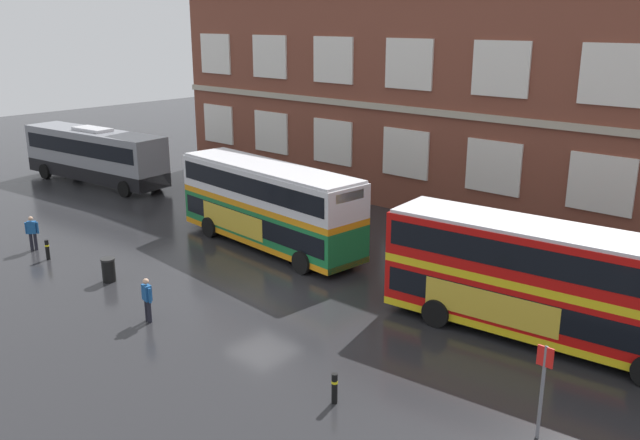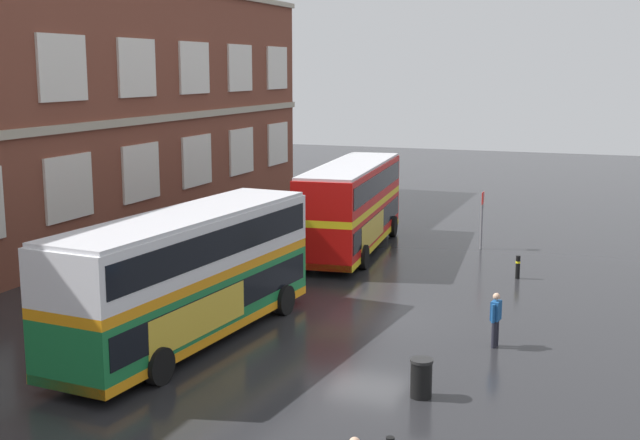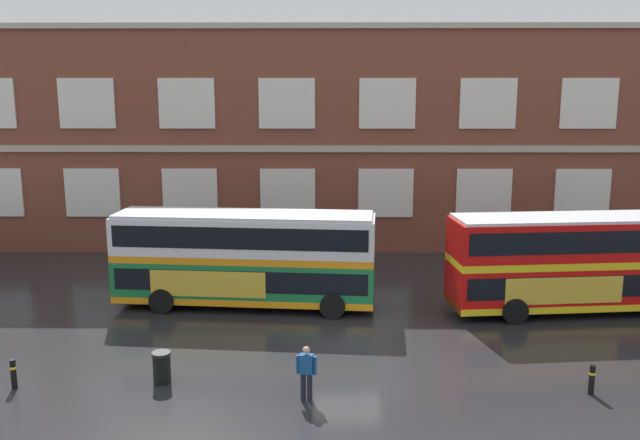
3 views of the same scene
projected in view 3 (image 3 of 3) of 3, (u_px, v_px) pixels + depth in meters
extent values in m
plane|color=#232326|center=(345.00, 326.00, 26.78)|extent=(120.00, 120.00, 0.00)
cube|color=brown|center=(381.00, 139.00, 41.26)|extent=(49.32, 8.00, 12.35)
cube|color=#B2A893|center=(387.00, 149.00, 37.31)|extent=(49.32, 0.16, 0.36)
cube|color=#B2A893|center=(389.00, 25.00, 36.07)|extent=(49.32, 0.28, 0.30)
cube|color=silver|center=(93.00, 193.00, 37.94)|extent=(3.07, 0.12, 2.72)
cube|color=silver|center=(190.00, 193.00, 37.89)|extent=(3.07, 0.12, 2.72)
cube|color=silver|center=(288.00, 193.00, 37.85)|extent=(3.07, 0.12, 2.72)
cube|color=silver|center=(386.00, 193.00, 37.80)|extent=(3.07, 0.12, 2.72)
cube|color=silver|center=(484.00, 193.00, 37.76)|extent=(3.07, 0.12, 2.72)
cube|color=silver|center=(582.00, 193.00, 37.71)|extent=(3.07, 0.12, 2.72)
cube|color=silver|center=(87.00, 103.00, 36.99)|extent=(3.07, 0.12, 2.72)
cube|color=silver|center=(187.00, 103.00, 36.94)|extent=(3.07, 0.12, 2.72)
cube|color=silver|center=(287.00, 103.00, 36.90)|extent=(3.07, 0.12, 2.72)
cube|color=silver|center=(387.00, 103.00, 36.85)|extent=(3.07, 0.12, 2.72)
cube|color=silver|center=(488.00, 103.00, 36.81)|extent=(3.07, 0.12, 2.72)
cube|color=silver|center=(589.00, 103.00, 36.76)|extent=(3.07, 0.12, 2.72)
cube|color=#197038|center=(245.00, 278.00, 29.00)|extent=(11.18, 3.49, 1.75)
cube|color=black|center=(245.00, 274.00, 28.96)|extent=(10.74, 3.49, 0.90)
cube|color=orange|center=(245.00, 255.00, 28.80)|extent=(11.18, 3.49, 0.30)
cube|color=silver|center=(244.00, 234.00, 28.62)|extent=(11.18, 3.49, 1.55)
cube|color=black|center=(244.00, 232.00, 28.60)|extent=(10.74, 3.49, 0.90)
cube|color=orange|center=(246.00, 295.00, 29.14)|extent=(11.18, 3.51, 0.28)
cube|color=silver|center=(244.00, 214.00, 28.46)|extent=(10.95, 3.36, 0.12)
cube|color=gold|center=(207.00, 284.00, 27.84)|extent=(4.82, 0.45, 1.10)
cube|color=yellow|center=(374.00, 226.00, 28.03)|extent=(0.20, 1.66, 0.40)
cylinder|color=black|center=(333.00, 306.00, 27.53)|extent=(1.06, 0.41, 1.04)
cylinder|color=black|center=(337.00, 288.00, 30.02)|extent=(1.06, 0.41, 1.04)
cylinder|color=black|center=(162.00, 301.00, 28.19)|extent=(1.06, 0.41, 1.04)
cylinder|color=black|center=(180.00, 284.00, 30.68)|extent=(1.06, 0.41, 1.04)
cube|color=red|center=(581.00, 283.00, 28.33)|extent=(11.20, 3.62, 1.75)
cube|color=black|center=(581.00, 278.00, 28.29)|extent=(10.76, 3.61, 0.90)
cube|color=yellow|center=(583.00, 259.00, 28.13)|extent=(11.20, 3.62, 0.30)
cube|color=red|center=(584.00, 237.00, 27.96)|extent=(11.20, 3.62, 1.55)
cube|color=black|center=(584.00, 236.00, 27.94)|extent=(10.76, 3.61, 0.90)
cube|color=yellow|center=(580.00, 300.00, 28.47)|extent=(11.20, 3.64, 0.28)
cube|color=silver|center=(586.00, 218.00, 27.79)|extent=(10.97, 3.50, 0.12)
cube|color=gold|center=(564.00, 291.00, 26.94)|extent=(4.82, 0.51, 1.10)
cylinder|color=black|center=(515.00, 311.00, 26.93)|extent=(1.07, 0.42, 1.04)
cylinder|color=black|center=(493.00, 292.00, 29.42)|extent=(1.07, 0.42, 1.04)
cylinder|color=black|center=(303.00, 386.00, 20.36)|extent=(0.18, 0.18, 0.85)
cylinder|color=black|center=(310.00, 387.00, 20.33)|extent=(0.18, 0.18, 0.85)
cube|color=#194C8C|center=(306.00, 364.00, 20.21)|extent=(0.43, 0.30, 0.60)
cylinder|color=#194C8C|center=(298.00, 364.00, 20.26)|extent=(0.13, 0.13, 0.57)
cylinder|color=#194C8C|center=(315.00, 366.00, 20.17)|extent=(0.13, 0.13, 0.57)
sphere|color=tan|center=(306.00, 350.00, 20.12)|extent=(0.22, 0.22, 0.22)
cylinder|color=black|center=(162.00, 369.00, 21.52)|extent=(0.56, 0.56, 0.95)
cylinder|color=black|center=(161.00, 353.00, 21.42)|extent=(0.60, 0.60, 0.08)
cylinder|color=black|center=(14.00, 374.00, 21.12)|extent=(0.18, 0.18, 0.95)
cylinder|color=yellow|center=(13.00, 368.00, 21.08)|extent=(0.19, 0.19, 0.08)
cylinder|color=black|center=(592.00, 380.00, 20.71)|extent=(0.18, 0.18, 0.95)
cylinder|color=yellow|center=(592.00, 373.00, 20.67)|extent=(0.19, 0.19, 0.08)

